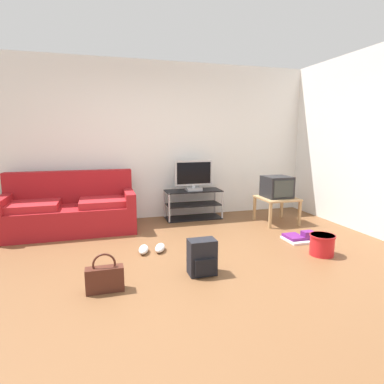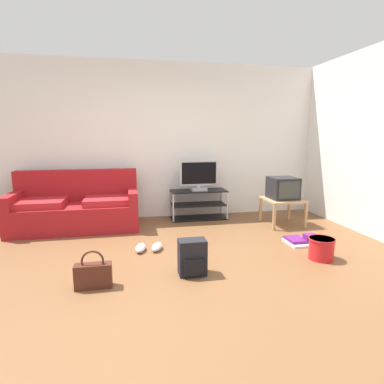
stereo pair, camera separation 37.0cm
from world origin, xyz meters
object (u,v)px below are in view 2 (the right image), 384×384
at_px(couch, 77,208).
at_px(backpack, 192,257).
at_px(cleaning_bucket, 321,248).
at_px(sneakers_pair, 149,247).
at_px(flat_tv, 199,176).
at_px(handbag, 93,275).
at_px(crt_tv, 283,188).
at_px(tv_stand, 198,204).
at_px(side_table, 283,202).
at_px(floor_tray, 302,241).

xyz_separation_m(couch, backpack, (1.46, -2.02, -0.14)).
xyz_separation_m(couch, cleaning_bucket, (3.05, -1.91, -0.19)).
bearing_deg(sneakers_pair, cleaning_bucket, -18.65).
bearing_deg(cleaning_bucket, flat_tv, 116.20).
relative_size(couch, backpack, 5.00).
distance_m(handbag, sneakers_pair, 1.07).
bearing_deg(crt_tv, sneakers_pair, -160.09).
relative_size(flat_tv, backpack, 1.74).
bearing_deg(handbag, backpack, 6.23).
bearing_deg(sneakers_pair, backpack, -62.36).
bearing_deg(tv_stand, handbag, -123.52).
height_order(couch, cleaning_bucket, couch).
distance_m(flat_tv, handbag, 2.86).
distance_m(couch, handbag, 2.19).
height_order(side_table, floor_tray, side_table).
bearing_deg(side_table, tv_stand, 152.90).
height_order(crt_tv, sneakers_pair, crt_tv).
bearing_deg(handbag, side_table, 30.93).
bearing_deg(couch, handbag, -77.69).
distance_m(tv_stand, backpack, 2.30).
xyz_separation_m(tv_stand, sneakers_pair, (-0.97, -1.44, -0.21)).
xyz_separation_m(couch, tv_stand, (2.01, 0.21, -0.07)).
bearing_deg(handbag, flat_tv, 56.23).
height_order(flat_tv, side_table, flat_tv).
xyz_separation_m(side_table, floor_tray, (-0.16, -0.93, -0.34)).
xyz_separation_m(side_table, handbag, (-2.82, -1.69, -0.25)).
bearing_deg(tv_stand, cleaning_bucket, -64.04).
bearing_deg(tv_stand, floor_tray, -54.86).
distance_m(side_table, sneakers_pair, 2.40).
bearing_deg(sneakers_pair, flat_tv, 55.79).
relative_size(handbag, cleaning_bucket, 1.24).
height_order(couch, side_table, couch).
bearing_deg(flat_tv, couch, -174.75).
relative_size(couch, crt_tv, 4.47).
bearing_deg(cleaning_bucket, crt_tv, 80.87).
distance_m(flat_tv, sneakers_pair, 1.86).
height_order(flat_tv, backpack, flat_tv).
xyz_separation_m(cleaning_bucket, sneakers_pair, (-2.00, 0.67, -0.09)).
bearing_deg(floor_tray, tv_stand, 125.14).
xyz_separation_m(side_table, sneakers_pair, (-2.24, -0.79, -0.33)).
distance_m(couch, sneakers_pair, 1.65).
distance_m(cleaning_bucket, sneakers_pair, 2.11).
distance_m(crt_tv, handbag, 3.33).
relative_size(couch, flat_tv, 2.87).
xyz_separation_m(crt_tv, floor_tray, (-0.16, -0.94, -0.57)).
xyz_separation_m(tv_stand, flat_tv, (0.00, -0.02, 0.51)).
bearing_deg(tv_stand, side_table, -27.10).
bearing_deg(backpack, sneakers_pair, 109.41).
height_order(crt_tv, floor_tray, crt_tv).
bearing_deg(couch, cleaning_bucket, -32.10).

